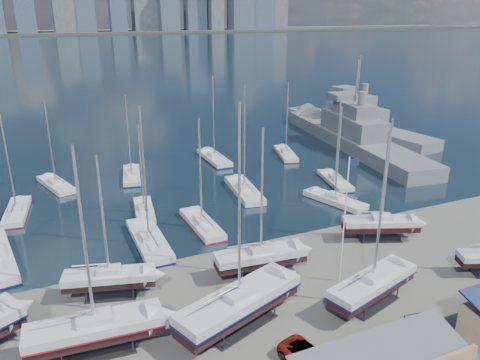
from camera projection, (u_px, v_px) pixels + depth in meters
name	position (u px, v px, depth m)	size (l,w,h in m)	color
ground	(281.00, 293.00, 43.91)	(1400.00, 1400.00, 0.00)	#605E59
water	(58.00, 51.00, 310.67)	(1400.00, 600.00, 0.40)	#192D3A
far_shore	(42.00, 33.00, 533.94)	(1400.00, 80.00, 2.20)	#2D332D
sailboat_cradle_1	(95.00, 329.00, 35.63)	(10.52, 3.59, 16.67)	#2D2D33
sailboat_cradle_2	(110.00, 278.00, 42.75)	(8.58, 4.37, 13.67)	#2D2D33
sailboat_cradle_3	(239.00, 303.00, 38.60)	(12.26, 7.20, 18.90)	#2D2D33
sailboat_cradle_4	(261.00, 256.00, 46.34)	(9.37, 3.40, 15.05)	#2D2D33
sailboat_cradle_5	(373.00, 284.00, 41.56)	(10.26, 5.42, 15.97)	#2D2D33
sailboat_cradle_6	(381.00, 224.00, 53.57)	(9.01, 5.49, 14.24)	#2D2D33
sailboat_moored_1	(17.00, 213.00, 60.56)	(3.68, 9.47, 13.80)	black
sailboat_moored_2	(56.00, 185.00, 70.01)	(5.17, 9.58, 13.94)	black
sailboat_moored_3	(149.00, 242.00, 52.85)	(3.13, 11.12, 16.62)	black
sailboat_moored_4	(144.00, 211.00, 61.09)	(3.47, 8.45, 12.38)	black
sailboat_moored_5	(132.00, 176.00, 73.96)	(4.26, 9.52, 13.76)	black
sailboat_moored_6	(202.00, 225.00, 57.01)	(2.89, 9.59, 14.24)	black
sailboat_moored_7	(244.00, 192.00, 67.63)	(4.32, 11.11, 16.34)	black
sailboat_moored_8	(214.00, 159.00, 82.53)	(2.95, 10.42, 15.56)	black
sailboat_moored_9	(335.00, 201.00, 64.33)	(5.35, 9.64, 14.03)	black
sailboat_moored_10	(335.00, 181.00, 71.67)	(4.34, 9.31, 13.43)	black
sailboat_moored_11	(286.00, 155.00, 85.14)	(5.12, 9.71, 13.97)	black
naval_ship_east	(352.00, 138.00, 91.07)	(12.93, 46.44, 18.13)	#595C62
naval_ship_west	(355.00, 124.00, 102.00)	(11.76, 40.61, 17.61)	#595C62
car_c	(311.00, 359.00, 34.47)	(2.45, 5.30, 1.47)	gray
car_d	(428.00, 338.00, 36.77)	(1.91, 4.70, 1.36)	gray
flagpole	(346.00, 212.00, 43.35)	(1.12, 0.12, 12.74)	white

